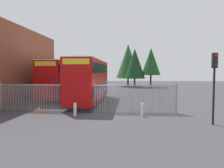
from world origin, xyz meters
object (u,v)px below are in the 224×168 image
bollard_near_left (75,110)px  traffic_light_kerbside (214,75)px  double_decker_bus_near_gate (90,79)px  double_decker_bus_behind_fence_left (64,78)px  traffic_cone_by_gate (39,109)px  bollard_center_front (142,110)px

bollard_near_left → traffic_light_kerbside: 9.40m
double_decker_bus_near_gate → bollard_near_left: 6.86m
double_decker_bus_behind_fence_left → bollard_near_left: double_decker_bus_behind_fence_left is taller
double_decker_bus_near_gate → traffic_cone_by_gate: bearing=-116.1°
double_decker_bus_behind_fence_left → traffic_light_kerbside: (13.13, -11.71, 0.56)m
bollard_near_left → bollard_center_front: 4.82m
double_decker_bus_near_gate → bollard_center_front: (5.03, -6.22, -1.95)m
double_decker_bus_near_gate → traffic_light_kerbside: 12.27m
double_decker_bus_near_gate → bollard_near_left: bearing=-88.0°
double_decker_bus_behind_fence_left → traffic_light_kerbside: size_ratio=2.51×
traffic_light_kerbside → traffic_cone_by_gate: bearing=168.8°
double_decker_bus_behind_fence_left → bollard_center_front: (9.02, -9.78, -1.95)m
bollard_near_left → traffic_light_kerbside: size_ratio=0.22×
double_decker_bus_near_gate → traffic_cone_by_gate: double_decker_bus_near_gate is taller
bollard_center_front → traffic_cone_by_gate: 7.89m
bollard_center_front → traffic_light_kerbside: bearing=-25.2°
double_decker_bus_near_gate → double_decker_bus_behind_fence_left: size_ratio=1.00×
double_decker_bus_near_gate → traffic_cone_by_gate: (-2.84, -5.79, -2.13)m
bollard_center_front → double_decker_bus_near_gate: bearing=129.0°
traffic_cone_by_gate → traffic_light_kerbside: 12.51m
bollard_near_left → bollard_center_front: bearing=4.2°
double_decker_bus_behind_fence_left → bollard_center_front: 13.44m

